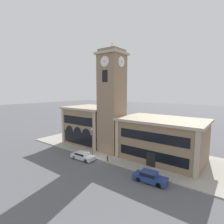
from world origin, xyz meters
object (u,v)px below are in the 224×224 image
object	(u,v)px
parked_car_near	(83,156)
parked_car_mid	(150,177)
street_lamp	(92,138)
bollard	(108,158)

from	to	relation	value
parked_car_near	parked_car_mid	size ratio (longest dim) A/B	1.01
parked_car_near	street_lamp	distance (m)	3.73
parked_car_near	bollard	world-z (taller)	parked_car_near
street_lamp	parked_car_near	bearing A→B (deg)	-99.91
parked_car_near	street_lamp	bearing A→B (deg)	76.49
parked_car_mid	street_lamp	size ratio (longest dim) A/B	0.88
parked_car_mid	street_lamp	distance (m)	13.44
parked_car_near	parked_car_mid	bearing A→B (deg)	-3.60
parked_car_mid	bollard	world-z (taller)	parked_car_mid
street_lamp	bollard	world-z (taller)	street_lamp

